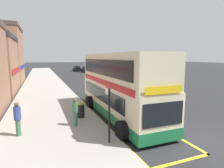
% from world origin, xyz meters
% --- Properties ---
extents(ground_plane, '(260.00, 260.00, 0.00)m').
position_xyz_m(ground_plane, '(0.00, 32.00, 0.00)').
color(ground_plane, '#28282B').
extents(pavement_near, '(6.00, 76.00, 0.14)m').
position_xyz_m(pavement_near, '(-7.00, 32.00, 0.07)').
color(pavement_near, '#A39E93').
rests_on(pavement_near, ground).
extents(double_decker_bus, '(3.19, 10.10, 4.40)m').
position_xyz_m(double_decker_bus, '(-2.46, 5.75, 2.06)').
color(double_decker_bus, beige).
rests_on(double_decker_bus, ground).
extents(bus_bay_markings, '(3.10, 12.56, 0.01)m').
position_xyz_m(bus_bay_markings, '(-2.45, 5.69, 0.01)').
color(bus_bay_markings, yellow).
rests_on(bus_bay_markings, ground).
extents(bus_stop_sign, '(0.09, 0.51, 2.69)m').
position_xyz_m(bus_stop_sign, '(-4.63, 1.93, 1.72)').
color(bus_stop_sign, black).
rests_on(bus_stop_sign, pavement_near).
extents(parked_car_navy_across, '(2.09, 4.20, 1.62)m').
position_xyz_m(parked_car_navy_across, '(4.65, 44.87, 0.80)').
color(parked_car_navy_across, navy).
rests_on(parked_car_navy_across, ground).
extents(parked_car_black_far, '(2.09, 4.20, 1.62)m').
position_xyz_m(parked_car_black_far, '(3.01, 50.03, 0.80)').
color(parked_car_black_far, black).
rests_on(parked_car_black_far, ground).
extents(pedestrian_waiting_near_sign, '(0.34, 0.34, 1.64)m').
position_xyz_m(pedestrian_waiting_near_sign, '(-5.72, 4.64, 1.03)').
color(pedestrian_waiting_near_sign, '#3F724C').
rests_on(pedestrian_waiting_near_sign, pavement_near).
extents(pedestrian_further_back, '(0.34, 0.34, 1.77)m').
position_xyz_m(pedestrian_further_back, '(-8.71, 4.27, 1.11)').
color(pedestrian_further_back, '#3F724C').
rests_on(pedestrian_further_back, pavement_near).
extents(litter_bin, '(0.51, 0.51, 0.97)m').
position_xyz_m(litter_bin, '(-5.10, 6.04, 0.63)').
color(litter_bin, black).
rests_on(litter_bin, pavement_near).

